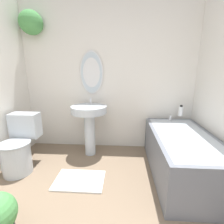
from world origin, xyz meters
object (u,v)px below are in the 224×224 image
object	(u,v)px
bathtub	(182,154)
shampoo_bottle	(181,111)
pedestal_sink	(89,119)
toilet	(20,147)

from	to	relation	value
bathtub	shampoo_bottle	world-z (taller)	shampoo_bottle
bathtub	pedestal_sink	bearing A→B (deg)	160.48
toilet	pedestal_sink	bearing A→B (deg)	29.31
toilet	shampoo_bottle	bearing A→B (deg)	16.07
toilet	pedestal_sink	xyz separation A→B (m)	(0.85, 0.48, 0.26)
shampoo_bottle	toilet	bearing A→B (deg)	-163.93
toilet	bathtub	size ratio (longest dim) A/B	0.52
pedestal_sink	shampoo_bottle	bearing A→B (deg)	7.11
pedestal_sink	bathtub	xyz separation A→B (m)	(1.26, -0.45, -0.30)
bathtub	shampoo_bottle	xyz separation A→B (m)	(0.15, 0.63, 0.41)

